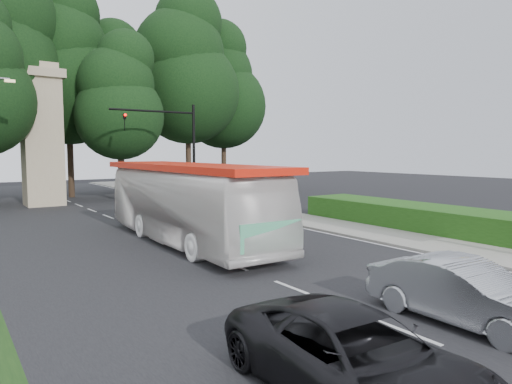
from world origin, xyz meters
TOP-DOWN VIEW (x-y plane):
  - ground at (0.00, 0.00)m, footprint 120.00×120.00m
  - road_surface at (0.00, 12.00)m, footprint 14.00×80.00m
  - sidewalk_right at (8.50, 12.00)m, footprint 3.00×80.00m
  - hedge at (11.50, 8.00)m, footprint 3.00×14.00m
  - traffic_signal_mast at (5.68, 24.00)m, footprint 6.10×0.35m
  - monument at (-2.00, 30.00)m, footprint 3.00×3.00m
  - tree_center_right at (1.00, 35.00)m, footprint 9.24×9.24m
  - tree_east_near at (6.00, 37.00)m, footprint 8.12×8.12m
  - tree_east_mid at (11.00, 33.00)m, footprint 9.52×9.52m
  - tree_far_east at (16.00, 35.00)m, footprint 8.68×8.68m
  - tree_monument_right at (3.50, 29.50)m, footprint 6.72×6.72m
  - transit_bus at (0.50, 11.78)m, footprint 3.18×12.13m
  - sedan_silver at (1.50, -0.03)m, footprint 1.55×4.41m
  - suv_charcoal at (-2.89, -0.88)m, footprint 2.55×5.07m

SIDE VIEW (x-z plane):
  - ground at x=0.00m, z-range 0.00..0.00m
  - road_surface at x=0.00m, z-range 0.00..0.02m
  - sidewalk_right at x=8.50m, z-range 0.00..0.12m
  - hedge at x=11.50m, z-range 0.00..1.20m
  - suv_charcoal at x=-2.89m, z-range 0.00..1.38m
  - sedan_silver at x=1.50m, z-range 0.00..1.45m
  - transit_bus at x=0.50m, z-range 0.00..3.36m
  - traffic_signal_mast at x=5.68m, z-range 1.07..8.27m
  - monument at x=-2.00m, z-range 0.08..10.13m
  - tree_monument_right at x=3.50m, z-range 1.41..14.61m
  - tree_east_near at x=6.00m, z-range 1.71..17.66m
  - tree_far_east at x=16.00m, z-range 1.83..18.88m
  - tree_center_right at x=1.00m, z-range 1.94..20.09m
  - tree_east_mid at x=11.00m, z-range 2.00..20.70m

